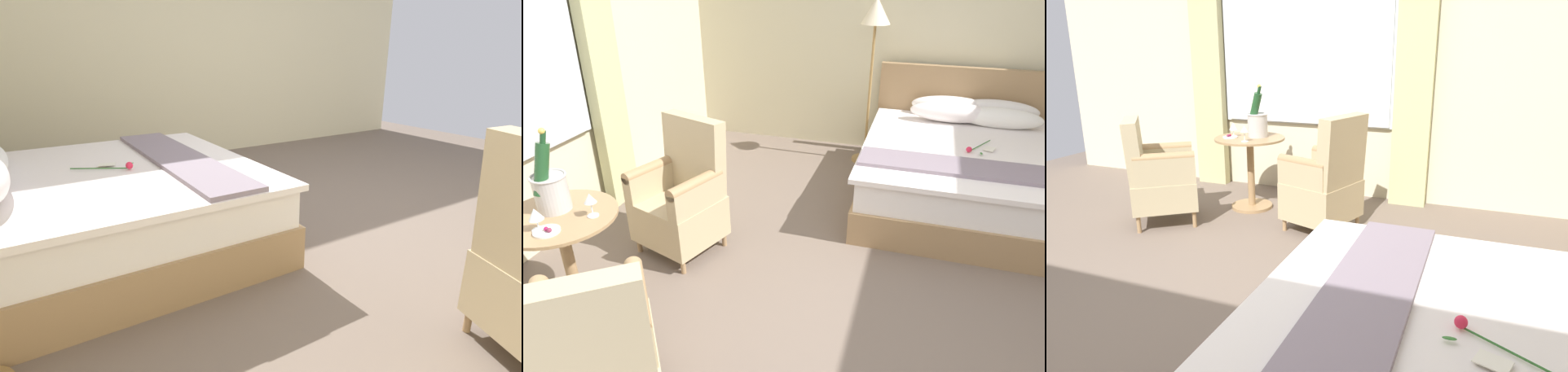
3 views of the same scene
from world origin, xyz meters
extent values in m
plane|color=#6F5F53|center=(0.00, 0.00, 0.00)|extent=(7.82, 7.82, 0.00)
cube|color=beige|center=(2.78, 0.00, 1.55)|extent=(0.12, 6.44, 3.10)
cube|color=#9E7C54|center=(0.47, 1.99, 0.14)|extent=(1.87, 2.02, 0.28)
cube|color=white|center=(0.47, 1.99, 0.41)|extent=(1.81, 1.96, 0.25)
cube|color=white|center=(0.47, 1.93, 0.55)|extent=(1.90, 1.89, 0.04)
cube|color=gray|center=(0.47, 1.43, 0.59)|extent=(1.87, 0.36, 0.03)
cylinder|color=#2D6628|center=(0.49, 1.97, 0.58)|extent=(0.20, 0.34, 0.01)
sphere|color=#DB2342|center=(0.39, 1.80, 0.60)|extent=(0.05, 0.05, 0.05)
ellipsoid|color=#33702D|center=(0.49, 1.77, 0.59)|extent=(0.02, 0.05, 0.01)
cube|color=white|center=(0.57, 1.91, 0.58)|extent=(0.11, 0.13, 0.00)
cylinder|color=#9E7C54|center=(-1.38, 0.68, 0.06)|extent=(0.04, 0.04, 0.11)
camera|label=1|loc=(-2.27, 2.44, 1.32)|focal=28.00mm
camera|label=2|loc=(-0.01, -2.13, 2.06)|focal=32.00mm
camera|label=3|loc=(1.94, 1.81, 1.54)|focal=32.00mm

